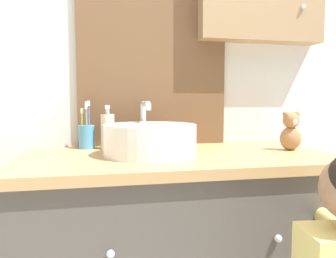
{
  "coord_description": "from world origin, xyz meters",
  "views": [
    {
      "loc": [
        -0.28,
        -0.89,
        1.03
      ],
      "look_at": [
        -0.05,
        0.26,
        0.93
      ],
      "focal_mm": 35.0,
      "sensor_mm": 36.0,
      "label": 1
    }
  ],
  "objects_px": {
    "soap_dispenser": "(108,131)",
    "sink_basin": "(150,139)",
    "toothbrush_holder": "(87,135)",
    "teddy_bear": "(291,132)"
  },
  "relations": [
    {
      "from": "sink_basin",
      "to": "teddy_bear",
      "type": "xyz_separation_m",
      "value": [
        0.58,
        -0.01,
        0.02
      ]
    },
    {
      "from": "toothbrush_holder",
      "to": "teddy_bear",
      "type": "relative_size",
      "value": 1.26
    },
    {
      "from": "soap_dispenser",
      "to": "teddy_bear",
      "type": "bearing_deg",
      "value": -14.12
    },
    {
      "from": "sink_basin",
      "to": "toothbrush_holder",
      "type": "height_order",
      "value": "toothbrush_holder"
    },
    {
      "from": "soap_dispenser",
      "to": "teddy_bear",
      "type": "xyz_separation_m",
      "value": [
        0.73,
        -0.18,
        -0.0
      ]
    },
    {
      "from": "sink_basin",
      "to": "soap_dispenser",
      "type": "bearing_deg",
      "value": 130.62
    },
    {
      "from": "sink_basin",
      "to": "toothbrush_holder",
      "type": "bearing_deg",
      "value": 138.88
    },
    {
      "from": "soap_dispenser",
      "to": "sink_basin",
      "type": "bearing_deg",
      "value": -49.38
    },
    {
      "from": "toothbrush_holder",
      "to": "soap_dispenser",
      "type": "xyz_separation_m",
      "value": [
        0.09,
        -0.03,
        0.02
      ]
    },
    {
      "from": "toothbrush_holder",
      "to": "teddy_bear",
      "type": "xyz_separation_m",
      "value": [
        0.81,
        -0.21,
        0.02
      ]
    }
  ]
}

